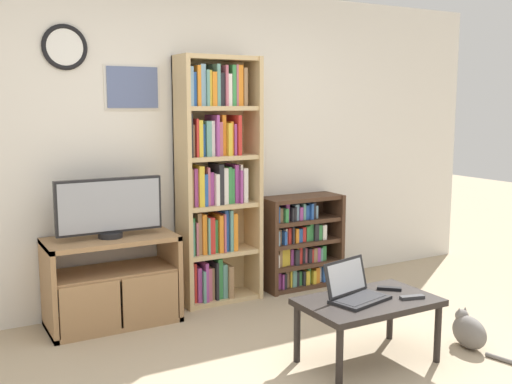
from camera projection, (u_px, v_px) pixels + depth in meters
wall_back at (179, 147)px, 4.95m from camera, size 6.35×0.09×2.60m
tv_stand at (113, 281)px, 4.50m from camera, size 0.96×0.48×0.67m
television at (110, 207)px, 4.42m from camera, size 0.79×0.18×0.45m
bookshelf_tall at (214, 180)px, 4.95m from camera, size 0.68×0.30×2.04m
bookshelf_short at (297, 243)px, 5.43m from camera, size 0.75×0.32×0.83m
coffee_table at (368, 306)px, 3.83m from camera, size 0.87×0.53×0.42m
laptop at (354, 290)px, 3.81m from camera, size 0.43×0.34×0.24m
remote_near_laptop at (412, 297)px, 3.83m from camera, size 0.17×0.08×0.02m
remote_far_from_laptop at (389, 288)px, 4.01m from camera, size 0.15×0.14×0.02m
cat at (468, 331)px, 4.09m from camera, size 0.20×0.49×0.26m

